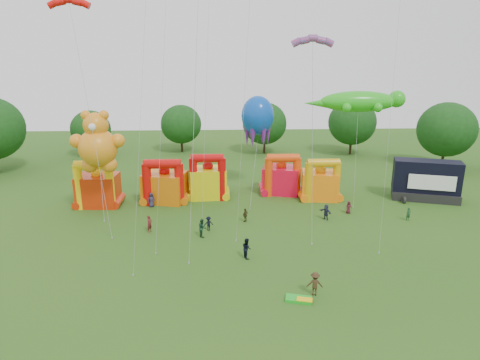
{
  "coord_description": "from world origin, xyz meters",
  "views": [
    {
      "loc": [
        -0.34,
        -25.55,
        18.46
      ],
      "look_at": [
        1.56,
        18.0,
        5.43
      ],
      "focal_mm": 32.0,
      "sensor_mm": 36.0,
      "label": 1
    }
  ],
  "objects_px": {
    "gecko_kite": "(358,123)",
    "octopus_kite": "(256,144)",
    "teddy_bear_kite": "(98,148)",
    "bouncy_castle_0": "(97,188)",
    "spectator_0": "(151,200)",
    "stage_trailer": "(426,181)",
    "bouncy_castle_2": "(208,180)",
    "spectator_4": "(245,215)"
  },
  "relations": [
    {
      "from": "octopus_kite",
      "to": "gecko_kite",
      "type": "bearing_deg",
      "value": -14.94
    },
    {
      "from": "bouncy_castle_2",
      "to": "gecko_kite",
      "type": "height_order",
      "value": "gecko_kite"
    },
    {
      "from": "bouncy_castle_0",
      "to": "octopus_kite",
      "type": "xyz_separation_m",
      "value": [
        20.07,
        4.6,
        4.45
      ]
    },
    {
      "from": "stage_trailer",
      "to": "bouncy_castle_2",
      "type": "bearing_deg",
      "value": 176.0
    },
    {
      "from": "bouncy_castle_2",
      "to": "gecko_kite",
      "type": "bearing_deg",
      "value": -3.78
    },
    {
      "from": "gecko_kite",
      "to": "spectator_4",
      "type": "height_order",
      "value": "gecko_kite"
    },
    {
      "from": "bouncy_castle_0",
      "to": "gecko_kite",
      "type": "distance_m",
      "value": 33.47
    },
    {
      "from": "teddy_bear_kite",
      "to": "octopus_kite",
      "type": "xyz_separation_m",
      "value": [
        18.54,
        8.03,
        -1.33
      ]
    },
    {
      "from": "stage_trailer",
      "to": "gecko_kite",
      "type": "xyz_separation_m",
      "value": [
        -9.37,
        0.73,
        7.5
      ]
    },
    {
      "from": "gecko_kite",
      "to": "spectator_4",
      "type": "relative_size",
      "value": 8.77
    },
    {
      "from": "octopus_kite",
      "to": "teddy_bear_kite",
      "type": "bearing_deg",
      "value": -156.58
    },
    {
      "from": "bouncy_castle_2",
      "to": "teddy_bear_kite",
      "type": "bearing_deg",
      "value": -153.86
    },
    {
      "from": "gecko_kite",
      "to": "teddy_bear_kite",
      "type": "bearing_deg",
      "value": -171.38
    },
    {
      "from": "stage_trailer",
      "to": "octopus_kite",
      "type": "xyz_separation_m",
      "value": [
        -21.85,
        4.06,
        4.25
      ]
    },
    {
      "from": "stage_trailer",
      "to": "spectator_4",
      "type": "distance_m",
      "value": 24.82
    },
    {
      "from": "stage_trailer",
      "to": "spectator_0",
      "type": "relative_size",
      "value": 4.79
    },
    {
      "from": "spectator_4",
      "to": "spectator_0",
      "type": "bearing_deg",
      "value": -74.36
    },
    {
      "from": "bouncy_castle_0",
      "to": "spectator_0",
      "type": "distance_m",
      "value": 6.89
    },
    {
      "from": "stage_trailer",
      "to": "spectator_4",
      "type": "height_order",
      "value": "stage_trailer"
    },
    {
      "from": "bouncy_castle_0",
      "to": "spectator_4",
      "type": "distance_m",
      "value": 19.17
    },
    {
      "from": "teddy_bear_kite",
      "to": "spectator_0",
      "type": "relative_size",
      "value": 6.84
    },
    {
      "from": "bouncy_castle_2",
      "to": "stage_trailer",
      "type": "distance_m",
      "value": 28.33
    },
    {
      "from": "teddy_bear_kite",
      "to": "spectator_4",
      "type": "bearing_deg",
      "value": -9.41
    },
    {
      "from": "gecko_kite",
      "to": "octopus_kite",
      "type": "height_order",
      "value": "gecko_kite"
    },
    {
      "from": "bouncy_castle_2",
      "to": "teddy_bear_kite",
      "type": "relative_size",
      "value": 0.49
    },
    {
      "from": "spectator_0",
      "to": "spectator_4",
      "type": "distance_m",
      "value": 12.6
    },
    {
      "from": "gecko_kite",
      "to": "stage_trailer",
      "type": "bearing_deg",
      "value": -4.45
    },
    {
      "from": "octopus_kite",
      "to": "spectator_4",
      "type": "bearing_deg",
      "value": -100.41
    },
    {
      "from": "bouncy_castle_0",
      "to": "spectator_0",
      "type": "height_order",
      "value": "bouncy_castle_0"
    },
    {
      "from": "bouncy_castle_0",
      "to": "spectator_0",
      "type": "xyz_separation_m",
      "value": [
        6.7,
        -0.78,
        -1.41
      ]
    },
    {
      "from": "bouncy_castle_2",
      "to": "octopus_kite",
      "type": "distance_m",
      "value": 8.07
    },
    {
      "from": "bouncy_castle_0",
      "to": "bouncy_castle_2",
      "type": "distance_m",
      "value": 13.88
    },
    {
      "from": "stage_trailer",
      "to": "gecko_kite",
      "type": "bearing_deg",
      "value": 175.55
    },
    {
      "from": "gecko_kite",
      "to": "octopus_kite",
      "type": "distance_m",
      "value": 13.32
    },
    {
      "from": "gecko_kite",
      "to": "octopus_kite",
      "type": "xyz_separation_m",
      "value": [
        -12.48,
        3.33,
        -3.25
      ]
    },
    {
      "from": "teddy_bear_kite",
      "to": "gecko_kite",
      "type": "height_order",
      "value": "gecko_kite"
    },
    {
      "from": "teddy_bear_kite",
      "to": "spectator_0",
      "type": "height_order",
      "value": "teddy_bear_kite"
    },
    {
      "from": "stage_trailer",
      "to": "spectator_0",
      "type": "distance_m",
      "value": 35.28
    },
    {
      "from": "stage_trailer",
      "to": "octopus_kite",
      "type": "distance_m",
      "value": 22.62
    },
    {
      "from": "bouncy_castle_2",
      "to": "spectator_0",
      "type": "xyz_separation_m",
      "value": [
        -6.95,
        -3.3,
        -1.44
      ]
    },
    {
      "from": "bouncy_castle_0",
      "to": "octopus_kite",
      "type": "bearing_deg",
      "value": 12.91
    },
    {
      "from": "bouncy_castle_2",
      "to": "octopus_kite",
      "type": "xyz_separation_m",
      "value": [
        6.42,
        2.08,
        4.42
      ]
    }
  ]
}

